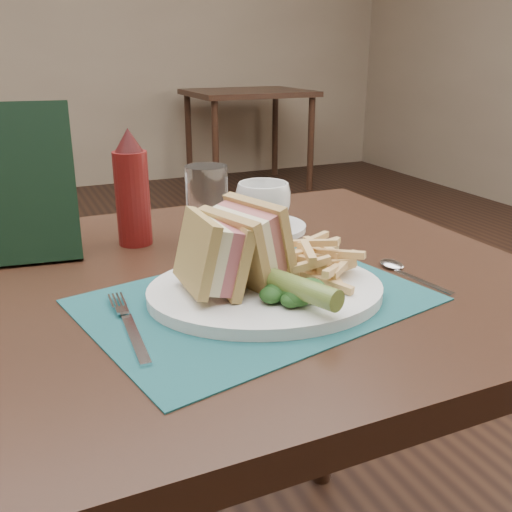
{
  "coord_description": "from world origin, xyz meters",
  "views": [
    {
      "loc": [
        -0.25,
        -1.21,
        1.05
      ],
      "look_at": [
        0.03,
        -0.57,
        0.8
      ],
      "focal_mm": 40.0,
      "sensor_mm": 36.0,
      "label": 1
    }
  ],
  "objects_px": {
    "coffee_cup": "(263,204)",
    "drinking_glass": "(207,207)",
    "ketchup_bottle": "(132,188)",
    "table_main": "(220,486)",
    "sandwich_half_b": "(235,246)",
    "table_bg_right": "(248,139)",
    "placemat": "(256,300)",
    "plate": "(266,291)",
    "saucer": "(263,227)",
    "check_presenter": "(25,183)",
    "sandwich_half_a": "(196,256)"
  },
  "relations": [
    {
      "from": "sandwich_half_b",
      "to": "coffee_cup",
      "type": "xyz_separation_m",
      "value": [
        0.15,
        0.25,
        -0.02
      ]
    },
    {
      "from": "placemat",
      "to": "check_presenter",
      "type": "relative_size",
      "value": 1.74
    },
    {
      "from": "table_bg_right",
      "to": "placemat",
      "type": "bearing_deg",
      "value": -113.13
    },
    {
      "from": "plate",
      "to": "sandwich_half_b",
      "type": "bearing_deg",
      "value": 171.96
    },
    {
      "from": "sandwich_half_b",
      "to": "saucer",
      "type": "bearing_deg",
      "value": 40.67
    },
    {
      "from": "sandwich_half_a",
      "to": "saucer",
      "type": "distance_m",
      "value": 0.33
    },
    {
      "from": "table_main",
      "to": "placemat",
      "type": "distance_m",
      "value": 0.39
    },
    {
      "from": "coffee_cup",
      "to": "ketchup_bottle",
      "type": "xyz_separation_m",
      "value": [
        -0.22,
        0.02,
        0.05
      ]
    },
    {
      "from": "table_bg_right",
      "to": "placemat",
      "type": "relative_size",
      "value": 2.2
    },
    {
      "from": "placemat",
      "to": "ketchup_bottle",
      "type": "bearing_deg",
      "value": 106.92
    },
    {
      "from": "table_main",
      "to": "drinking_glass",
      "type": "height_order",
      "value": "drinking_glass"
    },
    {
      "from": "table_bg_right",
      "to": "ketchup_bottle",
      "type": "xyz_separation_m",
      "value": [
        -1.61,
        -3.29,
        0.47
      ]
    },
    {
      "from": "plate",
      "to": "check_presenter",
      "type": "relative_size",
      "value": 1.28
    },
    {
      "from": "placemat",
      "to": "saucer",
      "type": "height_order",
      "value": "saucer"
    },
    {
      "from": "drinking_glass",
      "to": "ketchup_bottle",
      "type": "xyz_separation_m",
      "value": [
        -0.1,
        0.06,
        0.03
      ]
    },
    {
      "from": "coffee_cup",
      "to": "drinking_glass",
      "type": "relative_size",
      "value": 0.73
    },
    {
      "from": "table_bg_right",
      "to": "drinking_glass",
      "type": "bearing_deg",
      "value": -114.27
    },
    {
      "from": "ketchup_bottle",
      "to": "sandwich_half_a",
      "type": "bearing_deg",
      "value": -86.9
    },
    {
      "from": "plate",
      "to": "check_presenter",
      "type": "bearing_deg",
      "value": 146.99
    },
    {
      "from": "coffee_cup",
      "to": "drinking_glass",
      "type": "xyz_separation_m",
      "value": [
        -0.12,
        -0.04,
        0.02
      ]
    },
    {
      "from": "drinking_glass",
      "to": "saucer",
      "type": "bearing_deg",
      "value": 19.72
    },
    {
      "from": "plate",
      "to": "ketchup_bottle",
      "type": "relative_size",
      "value": 1.61
    },
    {
      "from": "placemat",
      "to": "ketchup_bottle",
      "type": "relative_size",
      "value": 2.2
    },
    {
      "from": "sandwich_half_a",
      "to": "sandwich_half_b",
      "type": "height_order",
      "value": "sandwich_half_b"
    },
    {
      "from": "drinking_glass",
      "to": "table_main",
      "type": "bearing_deg",
      "value": -105.58
    },
    {
      "from": "saucer",
      "to": "drinking_glass",
      "type": "distance_m",
      "value": 0.14
    },
    {
      "from": "placemat",
      "to": "ketchup_bottle",
      "type": "height_order",
      "value": "ketchup_bottle"
    },
    {
      "from": "plate",
      "to": "saucer",
      "type": "xyz_separation_m",
      "value": [
        0.12,
        0.26,
        -0.0
      ]
    },
    {
      "from": "table_main",
      "to": "table_bg_right",
      "type": "bearing_deg",
      "value": 66.01
    },
    {
      "from": "table_main",
      "to": "ketchup_bottle",
      "type": "xyz_separation_m",
      "value": [
        -0.07,
        0.18,
        0.47
      ]
    },
    {
      "from": "plate",
      "to": "table_bg_right",
      "type": "bearing_deg",
      "value": 81.62
    },
    {
      "from": "table_main",
      "to": "ketchup_bottle",
      "type": "bearing_deg",
      "value": 111.38
    },
    {
      "from": "table_bg_right",
      "to": "sandwich_half_a",
      "type": "distance_m",
      "value": 3.93
    },
    {
      "from": "drinking_glass",
      "to": "check_presenter",
      "type": "relative_size",
      "value": 0.55
    },
    {
      "from": "sandwich_half_a",
      "to": "table_main",
      "type": "bearing_deg",
      "value": 59.34
    },
    {
      "from": "table_main",
      "to": "coffee_cup",
      "type": "xyz_separation_m",
      "value": [
        0.15,
        0.16,
        0.42
      ]
    },
    {
      "from": "coffee_cup",
      "to": "ketchup_bottle",
      "type": "distance_m",
      "value": 0.23
    },
    {
      "from": "table_bg_right",
      "to": "plate",
      "type": "bearing_deg",
      "value": -112.94
    },
    {
      "from": "sandwich_half_b",
      "to": "saucer",
      "type": "xyz_separation_m",
      "value": [
        0.15,
        0.25,
        -0.07
      ]
    },
    {
      "from": "saucer",
      "to": "drinking_glass",
      "type": "height_order",
      "value": "drinking_glass"
    },
    {
      "from": "placemat",
      "to": "ketchup_bottle",
      "type": "xyz_separation_m",
      "value": [
        -0.09,
        0.29,
        0.09
      ]
    },
    {
      "from": "sandwich_half_a",
      "to": "drinking_glass",
      "type": "height_order",
      "value": "drinking_glass"
    },
    {
      "from": "sandwich_half_a",
      "to": "ketchup_bottle",
      "type": "bearing_deg",
      "value": 92.85
    },
    {
      "from": "sandwich_half_a",
      "to": "sandwich_half_b",
      "type": "distance_m",
      "value": 0.05
    },
    {
      "from": "table_main",
      "to": "check_presenter",
      "type": "distance_m",
      "value": 0.57
    },
    {
      "from": "table_main",
      "to": "saucer",
      "type": "distance_m",
      "value": 0.44
    },
    {
      "from": "sandwich_half_a",
      "to": "drinking_glass",
      "type": "distance_m",
      "value": 0.23
    },
    {
      "from": "ketchup_bottle",
      "to": "check_presenter",
      "type": "xyz_separation_m",
      "value": [
        -0.16,
        -0.0,
        0.02
      ]
    },
    {
      "from": "coffee_cup",
      "to": "ketchup_bottle",
      "type": "height_order",
      "value": "ketchup_bottle"
    },
    {
      "from": "placemat",
      "to": "saucer",
      "type": "xyz_separation_m",
      "value": [
        0.13,
        0.27,
        0.0
      ]
    }
  ]
}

